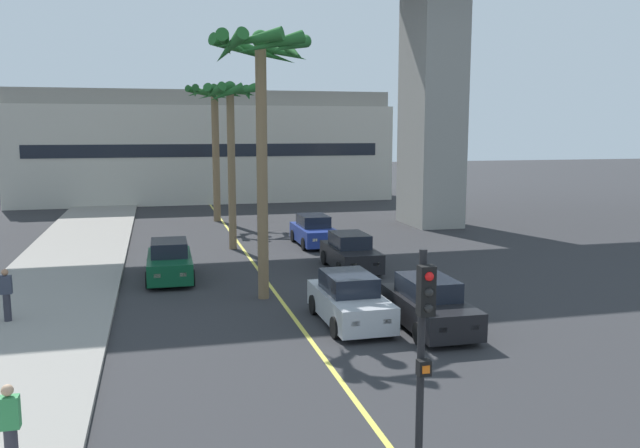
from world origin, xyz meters
TOP-DOWN VIEW (x-y plane):
  - sidewalk_left at (-8.00, 16.00)m, footprint 4.80×80.00m
  - lane_stripe_center at (0.00, 24.00)m, footprint 0.14×56.00m
  - pier_building_backdrop at (0.00, 53.67)m, footprint 30.53×8.04m
  - car_queue_front at (3.71, 30.05)m, footprint 1.86×4.11m
  - car_queue_second at (3.83, 23.90)m, footprint 1.86×4.11m
  - car_queue_third at (3.71, 15.30)m, footprint 1.87×4.12m
  - car_queue_fourth at (-3.70, 23.88)m, footprint 1.88×4.12m
  - car_queue_fifth at (1.55, 16.42)m, footprint 1.87×4.12m
  - traffic_light_median_near at (-0.29, 6.47)m, footprint 0.24×0.37m
  - traffic_light_median_far at (0.39, 25.74)m, footprint 0.24×0.37m
  - palm_tree_near_median at (-0.33, 40.27)m, footprint 3.73×3.74m
  - palm_tree_mid_median at (-0.54, 20.08)m, footprint 3.53×3.56m
  - palm_tree_far_median at (-0.47, 30.02)m, footprint 2.74×2.78m
  - pedestrian_near_crosswalk at (-8.67, 18.75)m, footprint 0.34×0.22m
  - pedestrian_far_along at (-6.65, 8.94)m, footprint 0.34×0.22m

SIDE VIEW (x-z plane):
  - lane_stripe_center at x=0.00m, z-range 0.00..0.01m
  - sidewalk_left at x=-8.00m, z-range 0.00..0.15m
  - car_queue_front at x=3.71m, z-range -0.06..1.50m
  - car_queue_second at x=3.83m, z-range -0.06..1.50m
  - car_queue_third at x=3.71m, z-range -0.06..1.50m
  - car_queue_fourth at x=-3.70m, z-range -0.06..1.50m
  - car_queue_fifth at x=1.55m, z-range -0.06..1.50m
  - pedestrian_near_crosswalk at x=-8.67m, z-range 0.19..1.81m
  - pedestrian_far_along at x=-6.65m, z-range 0.19..1.81m
  - traffic_light_median_near at x=-0.29m, z-range 0.61..4.81m
  - traffic_light_median_far at x=0.39m, z-range 0.61..4.81m
  - pier_building_backdrop at x=0.00m, z-range -0.06..8.94m
  - palm_tree_far_median at x=-0.47m, z-range 2.42..10.69m
  - palm_tree_near_median at x=-0.33m, z-range 2.57..11.37m
  - palm_tree_mid_median at x=-0.54m, z-range 3.05..12.33m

